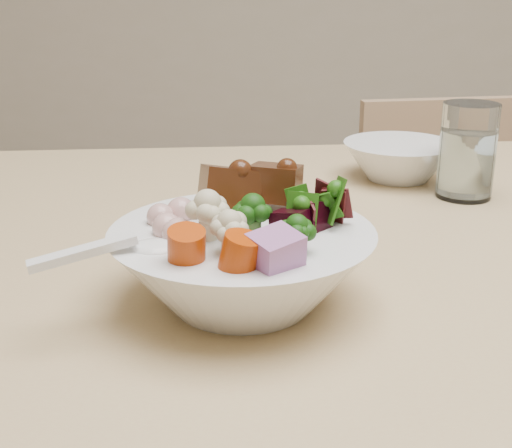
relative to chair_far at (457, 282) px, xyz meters
name	(u,v)px	position (x,y,z in m)	size (l,w,h in m)	color
chair_far	(457,282)	(0.00, 0.00, 0.00)	(0.43, 0.43, 0.79)	tan
food_bowl	(244,261)	(-0.36, -0.77, 0.36)	(0.22, 0.22, 0.12)	white
soup_spoon	(137,250)	(-0.44, -0.82, 0.38)	(0.11, 0.07, 0.02)	white
water_glass	(467,155)	(-0.11, -0.46, 0.37)	(0.07, 0.07, 0.11)	silver
side_bowl	(399,161)	(-0.18, -0.39, 0.34)	(0.15, 0.15, 0.05)	white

